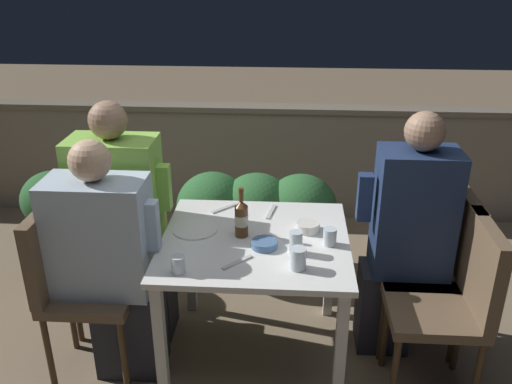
{
  "coord_description": "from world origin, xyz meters",
  "views": [
    {
      "loc": [
        0.16,
        -2.32,
        1.98
      ],
      "look_at": [
        0.0,
        0.06,
        0.93
      ],
      "focal_mm": 38.0,
      "sensor_mm": 36.0,
      "label": 1
    }
  ],
  "objects_px": {
    "chair_left_far": "(92,243)",
    "potted_plant": "(56,217)",
    "person_green_blouse": "(126,225)",
    "chair_right_near": "(456,293)",
    "person_navy_jumper": "(405,237)",
    "beer_bottle": "(241,218)",
    "chair_left_near": "(72,274)",
    "person_blue_shirt": "(110,263)",
    "chair_right_far": "(441,258)"
  },
  "relations": [
    {
      "from": "person_blue_shirt",
      "to": "person_green_blouse",
      "type": "xyz_separation_m",
      "value": [
        -0.01,
        0.3,
        0.05
      ]
    },
    {
      "from": "chair_left_far",
      "to": "potted_plant",
      "type": "xyz_separation_m",
      "value": [
        -0.39,
        0.44,
        -0.08
      ]
    },
    {
      "from": "chair_right_near",
      "to": "chair_right_far",
      "type": "relative_size",
      "value": 1.0
    },
    {
      "from": "person_blue_shirt",
      "to": "potted_plant",
      "type": "distance_m",
      "value": 0.96
    },
    {
      "from": "beer_bottle",
      "to": "chair_left_near",
      "type": "bearing_deg",
      "value": -168.81
    },
    {
      "from": "person_blue_shirt",
      "to": "chair_left_far",
      "type": "bearing_deg",
      "value": 123.93
    },
    {
      "from": "person_green_blouse",
      "to": "chair_right_far",
      "type": "xyz_separation_m",
      "value": [
        1.64,
        -0.03,
        -0.12
      ]
    },
    {
      "from": "person_green_blouse",
      "to": "chair_right_near",
      "type": "bearing_deg",
      "value": -11.95
    },
    {
      "from": "potted_plant",
      "to": "person_navy_jumper",
      "type": "bearing_deg",
      "value": -12.98
    },
    {
      "from": "chair_left_near",
      "to": "chair_left_far",
      "type": "xyz_separation_m",
      "value": [
        -0.01,
        0.3,
        0.0
      ]
    },
    {
      "from": "person_blue_shirt",
      "to": "chair_right_near",
      "type": "bearing_deg",
      "value": -1.48
    },
    {
      "from": "chair_right_far",
      "to": "chair_left_near",
      "type": "bearing_deg",
      "value": -171.5
    },
    {
      "from": "chair_left_near",
      "to": "person_navy_jumper",
      "type": "distance_m",
      "value": 1.66
    },
    {
      "from": "person_navy_jumper",
      "to": "beer_bottle",
      "type": "relative_size",
      "value": 5.17
    },
    {
      "from": "person_green_blouse",
      "to": "chair_right_near",
      "type": "height_order",
      "value": "person_green_blouse"
    },
    {
      "from": "chair_right_near",
      "to": "person_navy_jumper",
      "type": "distance_m",
      "value": 0.39
    },
    {
      "from": "person_blue_shirt",
      "to": "chair_left_near",
      "type": "bearing_deg",
      "value": 180.0
    },
    {
      "from": "person_blue_shirt",
      "to": "beer_bottle",
      "type": "xyz_separation_m",
      "value": [
        0.62,
        0.16,
        0.18
      ]
    },
    {
      "from": "person_blue_shirt",
      "to": "beer_bottle",
      "type": "height_order",
      "value": "person_blue_shirt"
    },
    {
      "from": "chair_left_near",
      "to": "chair_right_far",
      "type": "relative_size",
      "value": 1.0
    },
    {
      "from": "person_green_blouse",
      "to": "potted_plant",
      "type": "xyz_separation_m",
      "value": [
        -0.59,
        0.44,
        -0.19
      ]
    },
    {
      "from": "potted_plant",
      "to": "chair_right_near",
      "type": "bearing_deg",
      "value": -19.44
    },
    {
      "from": "chair_left_near",
      "to": "potted_plant",
      "type": "xyz_separation_m",
      "value": [
        -0.4,
        0.74,
        -0.08
      ]
    },
    {
      "from": "chair_left_near",
      "to": "potted_plant",
      "type": "bearing_deg",
      "value": 118.16
    },
    {
      "from": "chair_left_near",
      "to": "beer_bottle",
      "type": "bearing_deg",
      "value": 11.19
    },
    {
      "from": "person_blue_shirt",
      "to": "chair_right_near",
      "type": "distance_m",
      "value": 1.63
    },
    {
      "from": "chair_left_near",
      "to": "potted_plant",
      "type": "distance_m",
      "value": 0.85
    },
    {
      "from": "person_green_blouse",
      "to": "person_navy_jumper",
      "type": "bearing_deg",
      "value": -1.21
    },
    {
      "from": "person_green_blouse",
      "to": "person_blue_shirt",
      "type": "bearing_deg",
      "value": -88.3
    },
    {
      "from": "person_green_blouse",
      "to": "person_navy_jumper",
      "type": "height_order",
      "value": "person_green_blouse"
    },
    {
      "from": "person_blue_shirt",
      "to": "chair_right_near",
      "type": "height_order",
      "value": "person_blue_shirt"
    },
    {
      "from": "person_navy_jumper",
      "to": "potted_plant",
      "type": "bearing_deg",
      "value": 167.02
    },
    {
      "from": "chair_right_near",
      "to": "chair_right_far",
      "type": "height_order",
      "value": "same"
    },
    {
      "from": "person_blue_shirt",
      "to": "potted_plant",
      "type": "bearing_deg",
      "value": 128.77
    },
    {
      "from": "chair_left_near",
      "to": "beer_bottle",
      "type": "xyz_separation_m",
      "value": [
        0.82,
        0.16,
        0.25
      ]
    },
    {
      "from": "chair_right_far",
      "to": "potted_plant",
      "type": "height_order",
      "value": "chair_right_far"
    },
    {
      "from": "chair_right_far",
      "to": "person_green_blouse",
      "type": "bearing_deg",
      "value": 178.94
    },
    {
      "from": "person_blue_shirt",
      "to": "chair_right_far",
      "type": "bearing_deg",
      "value": 9.52
    },
    {
      "from": "chair_left_near",
      "to": "potted_plant",
      "type": "relative_size",
      "value": 1.16
    },
    {
      "from": "chair_right_far",
      "to": "potted_plant",
      "type": "xyz_separation_m",
      "value": [
        -2.23,
        0.47,
        -0.08
      ]
    },
    {
      "from": "chair_left_near",
      "to": "chair_left_far",
      "type": "distance_m",
      "value": 0.3
    },
    {
      "from": "chair_left_far",
      "to": "chair_right_near",
      "type": "distance_m",
      "value": 1.87
    },
    {
      "from": "chair_left_near",
      "to": "person_blue_shirt",
      "type": "xyz_separation_m",
      "value": [
        0.2,
        -0.0,
        0.07
      ]
    },
    {
      "from": "person_blue_shirt",
      "to": "chair_right_far",
      "type": "distance_m",
      "value": 1.66
    },
    {
      "from": "person_blue_shirt",
      "to": "potted_plant",
      "type": "xyz_separation_m",
      "value": [
        -0.6,
        0.74,
        -0.14
      ]
    },
    {
      "from": "person_blue_shirt",
      "to": "potted_plant",
      "type": "height_order",
      "value": "person_blue_shirt"
    },
    {
      "from": "person_blue_shirt",
      "to": "person_green_blouse",
      "type": "bearing_deg",
      "value": 91.7
    },
    {
      "from": "person_green_blouse",
      "to": "person_navy_jumper",
      "type": "xyz_separation_m",
      "value": [
        1.45,
        -0.03,
        -0.0
      ]
    },
    {
      "from": "beer_bottle",
      "to": "person_green_blouse",
      "type": "bearing_deg",
      "value": 167.22
    },
    {
      "from": "chair_left_far",
      "to": "chair_right_far",
      "type": "xyz_separation_m",
      "value": [
        1.84,
        -0.03,
        0.0
      ]
    }
  ]
}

